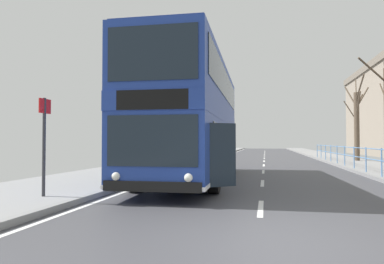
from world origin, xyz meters
TOP-DOWN VIEW (x-y plane):
  - ground at (-0.72, -0.00)m, footprint 15.80×140.00m
  - double_decker_bus_main at (-2.59, 7.87)m, footprint 3.41×11.32m
  - pedestrian_railing_far_kerb at (4.45, 13.48)m, footprint 0.05×25.63m
  - bus_stop_sign_near at (-5.23, 2.33)m, footprint 0.08×0.44m
  - bare_tree_far_01 at (6.48, 21.38)m, footprint 1.90×3.22m

SIDE VIEW (x-z plane):
  - ground at x=-0.72m, z-range -0.06..0.14m
  - pedestrian_railing_far_kerb at x=4.45m, z-range 0.33..1.43m
  - bus_stop_sign_near at x=-5.23m, z-range 0.43..2.85m
  - double_decker_bus_main at x=-2.59m, z-range 0.10..4.58m
  - bare_tree_far_01 at x=6.48m, z-range -0.04..5.87m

